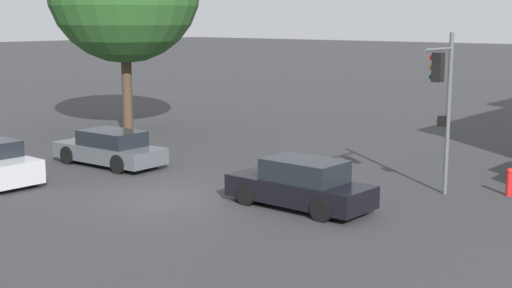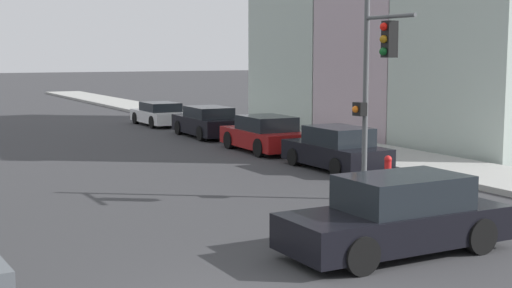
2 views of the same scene
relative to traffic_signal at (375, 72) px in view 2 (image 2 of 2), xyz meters
name	(u,v)px [view 2 (image 2 of 2)]	position (x,y,z in m)	size (l,w,h in m)	color
sidewalk_strip	(173,114)	(5.33, 27.43, -3.28)	(3.33, 60.00, 0.17)	#9E9E99
rowhouse_backdrop	(404,12)	(10.69, 11.80, 2.39)	(7.38, 18.76, 12.32)	#ADBCB2
traffic_signal	(375,72)	(0.00, 0.00, 0.00)	(0.58, 1.98, 5.23)	#515456
crossing_car_1	(397,217)	(-2.50, -4.02, -2.66)	(4.55, 1.87, 1.50)	black
parked_car_0	(336,149)	(2.22, 4.91, -2.70)	(1.86, 4.16, 1.44)	black
parked_car_1	(265,134)	(2.26, 9.89, -2.69)	(2.13, 4.42, 1.42)	maroon
parked_car_2	(207,122)	(2.36, 15.61, -2.69)	(2.11, 4.74, 1.41)	black
parked_car_3	(160,114)	(2.32, 21.80, -2.76)	(1.98, 4.40, 1.25)	silver
fire_hydrant	(388,170)	(1.72, 1.54, -2.88)	(0.22, 0.22, 0.92)	red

